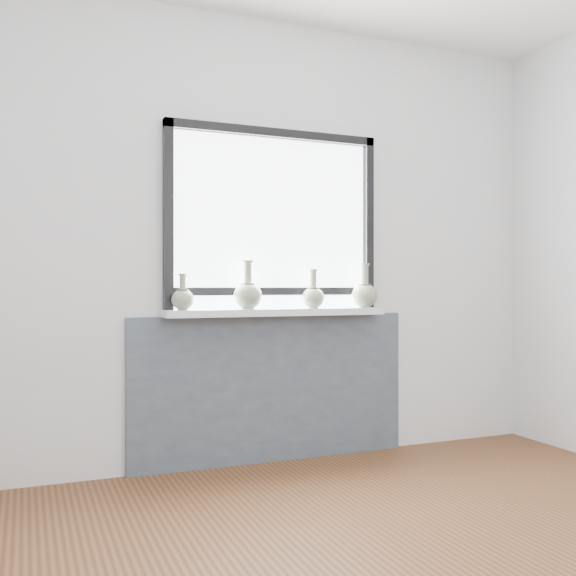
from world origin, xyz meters
name	(u,v)px	position (x,y,z in m)	size (l,w,h in m)	color
back_wall	(271,241)	(0.00, 1.81, 1.30)	(3.60, 0.02, 2.60)	silver
apron_panel	(273,388)	(0.00, 1.78, 0.43)	(1.70, 0.03, 0.86)	#4E5D66
windowsill	(277,312)	(0.00, 1.71, 0.88)	(1.32, 0.18, 0.04)	white
window	(274,216)	(0.00, 1.77, 1.44)	(1.30, 0.06, 1.05)	black
vase_a	(183,298)	(-0.56, 1.69, 0.97)	(0.12, 0.12, 0.20)	gray
vase_b	(248,294)	(-0.19, 1.69, 0.99)	(0.16, 0.16, 0.28)	gray
vase_c	(313,296)	(0.22, 1.69, 0.97)	(0.13, 0.13, 0.23)	gray
vase_d	(364,294)	(0.56, 1.69, 0.99)	(0.16, 0.16, 0.27)	gray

